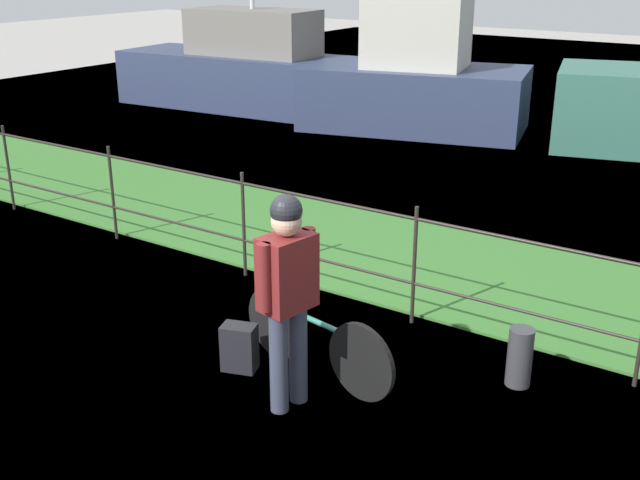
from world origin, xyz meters
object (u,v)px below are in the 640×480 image
wooden_crate (284,278)px  moored_boat_far (254,72)px  cyclist_person (287,285)px  bicycle_main (315,338)px  moored_boat_mid (415,82)px  mooring_bollard (520,357)px  terrier_dog (286,255)px  backpack_on_paving (239,348)px

wooden_crate → moored_boat_far: size_ratio=0.06×
cyclist_person → moored_boat_far: (-7.59, 9.09, -0.21)m
bicycle_main → moored_boat_mid: size_ratio=0.35×
moored_boat_mid → mooring_bollard: bearing=-57.3°
bicycle_main → wooden_crate: (-0.34, 0.06, 0.43)m
moored_boat_mid → bicycle_main: bearing=-67.2°
cyclist_person → moored_boat_far: 11.84m
terrier_dog → moored_boat_far: 11.18m
cyclist_person → mooring_bollard: size_ratio=3.43×
cyclist_person → bicycle_main: bearing=100.5°
wooden_crate → mooring_bollard: (1.76, 0.73, -0.52)m
moored_boat_mid → backpack_on_paving: bearing=-70.9°
backpack_on_paving → moored_boat_far: bearing=109.2°
mooring_bollard → moored_boat_far: size_ratio=0.08×
backpack_on_paving → moored_boat_far: size_ratio=0.06×
terrier_dog → moored_boat_far: moored_boat_far is taller
moored_boat_far → terrier_dog: bearing=-50.0°
mooring_bollard → cyclist_person: bearing=-136.6°
cyclist_person → moored_boat_far: size_ratio=0.26×
bicycle_main → wooden_crate: size_ratio=4.22×
cyclist_person → mooring_bollard: cyclist_person is taller
backpack_on_paving → moored_boat_mid: moored_boat_mid is taller
backpack_on_paving → bicycle_main: bearing=6.5°
wooden_crate → cyclist_person: 0.72m
bicycle_main → cyclist_person: bearing=-79.5°
bicycle_main → wooden_crate: wooden_crate is taller
terrier_dog → cyclist_person: (0.40, -0.53, 0.03)m
mooring_bollard → moored_boat_mid: moored_boat_mid is taller
bicycle_main → backpack_on_paving: bicycle_main is taller
bicycle_main → mooring_bollard: 1.63m
cyclist_person → terrier_dog: bearing=127.3°
backpack_on_paving → moored_boat_far: moored_boat_far is taller
terrier_dog → moored_boat_mid: (-3.38, 8.70, -0.07)m
bicycle_main → moored_boat_mid: bearing=112.8°
wooden_crate → mooring_bollard: wooden_crate is taller
bicycle_main → moored_boat_mid: moored_boat_mid is taller
mooring_bollard → backpack_on_paving: bearing=-151.9°
mooring_bollard → moored_boat_mid: (-5.12, 7.97, 0.66)m
wooden_crate → cyclist_person: size_ratio=0.22×
backpack_on_paving → cyclist_person: bearing=-36.1°
terrier_dog → wooden_crate: bearing=170.0°
wooden_crate → cyclist_person: (0.43, -0.53, 0.24)m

